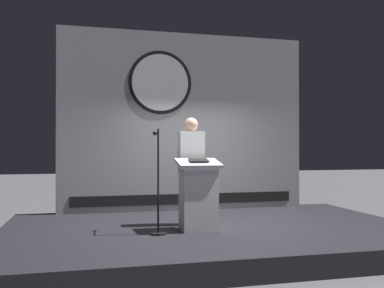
% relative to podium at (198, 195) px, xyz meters
% --- Properties ---
extents(ground_plane, '(40.00, 40.00, 0.00)m').
position_rel_podium_xyz_m(ground_plane, '(0.28, 0.28, -0.83)').
color(ground_plane, '#4C4C51').
extents(stage_platform, '(6.40, 4.00, 0.30)m').
position_rel_podium_xyz_m(stage_platform, '(0.28, 0.28, -0.68)').
color(stage_platform, black).
rests_on(stage_platform, ground).
extents(banner_display, '(4.94, 0.12, 3.52)m').
position_rel_podium_xyz_m(banner_display, '(0.27, 2.12, 1.24)').
color(banner_display, '#9E9EA3').
rests_on(banner_display, stage_platform).
extents(podium, '(0.64, 0.50, 1.08)m').
position_rel_podium_xyz_m(podium, '(0.00, 0.00, 0.00)').
color(podium, silver).
rests_on(podium, stage_platform).
extents(speaker_person, '(0.40, 0.26, 1.72)m').
position_rel_podium_xyz_m(speaker_person, '(0.00, 0.48, 0.35)').
color(speaker_person, black).
rests_on(speaker_person, stage_platform).
extents(microphone_stand, '(0.24, 0.46, 1.50)m').
position_rel_podium_xyz_m(microphone_stand, '(-0.63, -0.11, -0.00)').
color(microphone_stand, black).
rests_on(microphone_stand, stage_platform).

